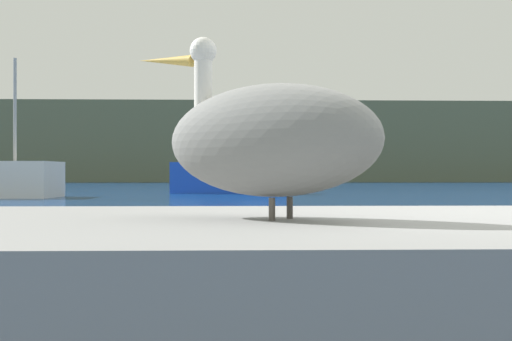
% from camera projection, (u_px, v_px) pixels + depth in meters
% --- Properties ---
extents(hillside_backdrop, '(140.00, 14.23, 7.84)m').
position_uv_depth(hillside_backdrop, '(250.00, 144.00, 71.85)').
color(hillside_backdrop, '#5B664C').
rests_on(hillside_backdrop, ground).
extents(pier_dock, '(3.56, 2.54, 0.70)m').
position_uv_depth(pier_dock, '(271.00, 293.00, 3.19)').
color(pier_dock, gray).
rests_on(pier_dock, ground).
extents(pelican, '(1.29, 1.01, 0.90)m').
position_uv_depth(pelican, '(269.00, 139.00, 3.20)').
color(pelican, gray).
rests_on(pelican, pier_dock).
extents(fishing_boat_blue, '(5.14, 3.26, 5.03)m').
position_uv_depth(fishing_boat_blue, '(226.00, 172.00, 29.72)').
color(fishing_boat_blue, blue).
rests_on(fishing_boat_blue, ground).
extents(fishing_boat_teal, '(5.16, 2.99, 5.51)m').
position_uv_depth(fishing_boat_teal, '(238.00, 170.00, 41.50)').
color(fishing_boat_teal, teal).
rests_on(fishing_boat_teal, ground).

